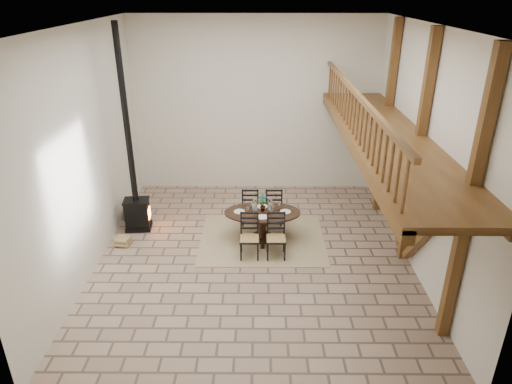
{
  "coord_description": "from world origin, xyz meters",
  "views": [
    {
      "loc": [
        0.1,
        -8.92,
        5.67
      ],
      "look_at": [
        0.04,
        0.4,
        1.44
      ],
      "focal_mm": 32.0,
      "sensor_mm": 36.0,
      "label": 1
    }
  ],
  "objects_px": {
    "dining_table": "(262,224)",
    "wood_stove": "(134,188)",
    "log_basket": "(136,211)",
    "log_stack": "(124,241)"
  },
  "relations": [
    {
      "from": "dining_table",
      "to": "log_basket",
      "type": "height_order",
      "value": "dining_table"
    },
    {
      "from": "dining_table",
      "to": "log_basket",
      "type": "xyz_separation_m",
      "value": [
        -3.35,
        1.1,
        -0.23
      ]
    },
    {
      "from": "wood_stove",
      "to": "log_stack",
      "type": "bearing_deg",
      "value": -107.11
    },
    {
      "from": "dining_table",
      "to": "wood_stove",
      "type": "relative_size",
      "value": 0.41
    },
    {
      "from": "dining_table",
      "to": "wood_stove",
      "type": "xyz_separation_m",
      "value": [
        -3.15,
        0.51,
        0.7
      ]
    },
    {
      "from": "dining_table",
      "to": "wood_stove",
      "type": "height_order",
      "value": "wood_stove"
    },
    {
      "from": "log_basket",
      "to": "dining_table",
      "type": "bearing_deg",
      "value": -18.13
    },
    {
      "from": "log_stack",
      "to": "log_basket",
      "type": "bearing_deg",
      "value": 91.34
    },
    {
      "from": "wood_stove",
      "to": "log_stack",
      "type": "height_order",
      "value": "wood_stove"
    },
    {
      "from": "dining_table",
      "to": "log_stack",
      "type": "relative_size",
      "value": 5.41
    }
  ]
}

